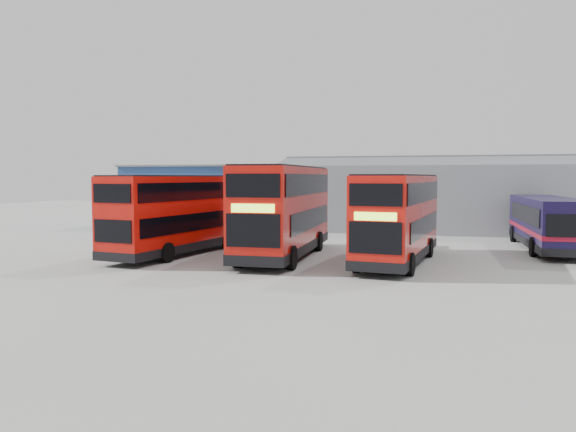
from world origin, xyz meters
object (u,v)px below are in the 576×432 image
(office_block, at_px, (206,195))
(double_decker_centre, at_px, (285,212))
(single_decker_blue, at_px, (547,224))
(panel_van, at_px, (178,216))
(double_decker_left, at_px, (177,215))
(double_decker_right, at_px, (399,219))
(maintenance_shed, at_px, (473,197))

(office_block, distance_m, double_decker_centre, 20.42)
(single_decker_blue, distance_m, panel_van, 25.30)
(double_decker_left, xyz_separation_m, single_decker_blue, (19.52, 7.18, -0.63))
(double_decker_right, bearing_deg, single_decker_blue, 48.68)
(maintenance_shed, bearing_deg, double_decker_left, -129.83)
(maintenance_shed, height_order, panel_van, maintenance_shed)
(maintenance_shed, relative_size, double_decker_centre, 2.72)
(double_decker_centre, relative_size, double_decker_right, 1.09)
(maintenance_shed, bearing_deg, office_block, -174.79)
(maintenance_shed, distance_m, single_decker_blue, 12.77)
(office_block, distance_m, single_decker_blue, 27.31)
(double_decker_centre, distance_m, single_decker_blue, 15.22)
(maintenance_shed, bearing_deg, double_decker_centre, -118.97)
(double_decker_left, distance_m, single_decker_blue, 20.81)
(double_decker_left, bearing_deg, maintenance_shed, -121.30)
(office_block, height_order, maintenance_shed, maintenance_shed)
(office_block, height_order, double_decker_right, office_block)
(office_block, bearing_deg, panel_van, -86.82)
(office_block, relative_size, panel_van, 2.39)
(double_decker_left, distance_m, double_decker_centre, 5.85)
(double_decker_right, bearing_deg, double_decker_centre, -177.72)
(double_decker_right, relative_size, single_decker_blue, 0.93)
(single_decker_blue, bearing_deg, double_decker_left, 19.38)
(double_decker_left, bearing_deg, single_decker_blue, -151.28)
(single_decker_blue, bearing_deg, double_decker_right, 40.92)
(double_decker_centre, bearing_deg, double_decker_left, -174.88)
(double_decker_left, bearing_deg, double_decker_centre, -165.26)
(single_decker_blue, xyz_separation_m, panel_van, (-24.94, 4.21, -0.31))
(double_decker_left, height_order, single_decker_blue, double_decker_left)
(single_decker_blue, height_order, panel_van, single_decker_blue)
(maintenance_shed, height_order, double_decker_right, maintenance_shed)
(single_decker_blue, bearing_deg, office_block, -22.95)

